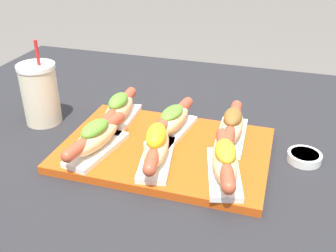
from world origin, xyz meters
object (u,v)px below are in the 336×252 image
(drink_cup, at_px, (40,94))
(sauce_bowl, at_px, (304,157))
(hot_dog_2, at_px, (225,161))
(hot_dog_0, at_px, (96,138))
(hot_dog_3, at_px, (119,110))
(hot_dog_5, at_px, (232,126))
(hot_dog_1, at_px, (156,146))
(hot_dog_4, at_px, (172,121))
(serving_tray, at_px, (165,150))

(drink_cup, bearing_deg, sauce_bowl, 0.61)
(hot_dog_2, distance_m, drink_cup, 0.50)
(hot_dog_0, height_order, hot_dog_3, same)
(hot_dog_2, height_order, sauce_bowl, hot_dog_2)
(hot_dog_3, bearing_deg, hot_dog_2, -27.20)
(hot_dog_5, bearing_deg, sauce_bowl, -5.52)
(sauce_bowl, height_order, drink_cup, drink_cup)
(hot_dog_0, distance_m, sauce_bowl, 0.45)
(hot_dog_1, xyz_separation_m, hot_dog_5, (0.13, 0.13, -0.00))
(hot_dog_4, height_order, sauce_bowl, hot_dog_4)
(serving_tray, relative_size, sauce_bowl, 6.23)
(hot_dog_4, bearing_deg, hot_dog_3, 173.48)
(hot_dog_2, height_order, drink_cup, drink_cup)
(hot_dog_3, bearing_deg, hot_dog_4, -6.52)
(hot_dog_4, distance_m, sauce_bowl, 0.30)
(hot_dog_4, bearing_deg, hot_dog_2, -41.96)
(hot_dog_1, relative_size, drink_cup, 0.96)
(hot_dog_2, bearing_deg, hot_dog_4, 138.04)
(hot_dog_2, bearing_deg, hot_dog_5, 93.58)
(serving_tray, distance_m, hot_dog_0, 0.15)
(serving_tray, relative_size, hot_dog_2, 2.21)
(serving_tray, height_order, hot_dog_0, hot_dog_0)
(drink_cup, bearing_deg, hot_dog_0, -29.41)
(sauce_bowl, relative_size, drink_cup, 0.34)
(hot_dog_3, relative_size, drink_cup, 0.98)
(hot_dog_0, height_order, hot_dog_2, same)
(hot_dog_2, bearing_deg, drink_cup, 165.72)
(hot_dog_1, xyz_separation_m, sauce_bowl, (0.29, 0.12, -0.04))
(hot_dog_1, bearing_deg, hot_dog_3, 136.27)
(hot_dog_1, bearing_deg, drink_cup, 161.70)
(hot_dog_1, bearing_deg, hot_dog_4, 91.25)
(serving_tray, bearing_deg, hot_dog_1, -89.54)
(serving_tray, bearing_deg, hot_dog_3, 152.16)
(hot_dog_3, relative_size, hot_dog_4, 1.01)
(hot_dog_5, distance_m, drink_cup, 0.47)
(hot_dog_5, distance_m, sauce_bowl, 0.17)
(hot_dog_2, bearing_deg, sauce_bowl, 40.35)
(hot_dog_1, relative_size, hot_dog_5, 0.99)
(hot_dog_0, xyz_separation_m, drink_cup, (-0.21, 0.12, 0.03))
(hot_dog_3, xyz_separation_m, hot_dog_5, (0.27, -0.00, -0.00))
(hot_dog_3, distance_m, hot_dog_4, 0.14)
(hot_dog_4, height_order, drink_cup, drink_cup)
(hot_dog_3, height_order, drink_cup, drink_cup)
(serving_tray, distance_m, hot_dog_1, 0.08)
(sauce_bowl, distance_m, drink_cup, 0.64)
(hot_dog_5, bearing_deg, hot_dog_4, -173.45)
(drink_cup, bearing_deg, hot_dog_5, 2.71)
(hot_dog_3, bearing_deg, hot_dog_5, -0.08)
(hot_dog_0, xyz_separation_m, hot_dog_5, (0.27, 0.14, 0.00))
(hot_dog_3, xyz_separation_m, drink_cup, (-0.20, -0.02, 0.03))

